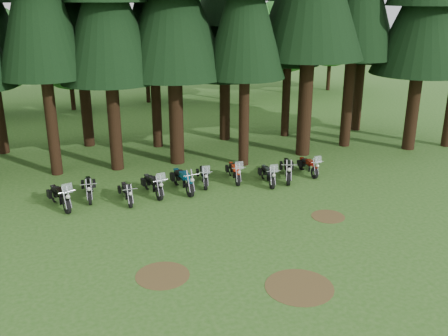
{
  "coord_description": "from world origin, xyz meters",
  "views": [
    {
      "loc": [
        -5.43,
        -16.33,
        8.73
      ],
      "look_at": [
        1.36,
        5.0,
        1.0
      ],
      "focal_mm": 40.0,
      "sensor_mm": 36.0,
      "label": 1
    }
  ],
  "objects_px": {
    "motorcycle_4": "(183,181)",
    "motorcycle_5": "(204,176)",
    "motorcycle_3": "(153,185)",
    "motorcycle_7": "(268,175)",
    "motorcycle_8": "(287,170)",
    "motorcycle_1": "(89,189)",
    "motorcycle_0": "(60,197)",
    "motorcycle_9": "(308,166)",
    "motorcycle_6": "(234,172)",
    "motorcycle_2": "(127,193)"
  },
  "relations": [
    {
      "from": "motorcycle_4",
      "to": "motorcycle_5",
      "type": "height_order",
      "value": "motorcycle_5"
    },
    {
      "from": "motorcycle_3",
      "to": "motorcycle_7",
      "type": "xyz_separation_m",
      "value": [
        5.6,
        -0.27,
        -0.02
      ]
    },
    {
      "from": "motorcycle_3",
      "to": "motorcycle_5",
      "type": "distance_m",
      "value": 2.64
    },
    {
      "from": "motorcycle_5",
      "to": "motorcycle_8",
      "type": "height_order",
      "value": "motorcycle_5"
    },
    {
      "from": "motorcycle_1",
      "to": "motorcycle_3",
      "type": "distance_m",
      "value": 2.9
    },
    {
      "from": "motorcycle_0",
      "to": "motorcycle_9",
      "type": "height_order",
      "value": "motorcycle_0"
    },
    {
      "from": "motorcycle_4",
      "to": "motorcycle_9",
      "type": "bearing_deg",
      "value": -5.64
    },
    {
      "from": "motorcycle_6",
      "to": "motorcycle_0",
      "type": "bearing_deg",
      "value": -168.3
    },
    {
      "from": "motorcycle_9",
      "to": "motorcycle_8",
      "type": "bearing_deg",
      "value": -166.23
    },
    {
      "from": "motorcycle_6",
      "to": "motorcycle_8",
      "type": "relative_size",
      "value": 0.94
    },
    {
      "from": "motorcycle_4",
      "to": "motorcycle_7",
      "type": "xyz_separation_m",
      "value": [
        4.16,
        -0.36,
        -0.06
      ]
    },
    {
      "from": "motorcycle_4",
      "to": "motorcycle_7",
      "type": "height_order",
      "value": "motorcycle_7"
    },
    {
      "from": "motorcycle_1",
      "to": "motorcycle_0",
      "type": "bearing_deg",
      "value": -147.62
    },
    {
      "from": "motorcycle_4",
      "to": "motorcycle_5",
      "type": "xyz_separation_m",
      "value": [
        1.14,
        0.48,
        -0.07
      ]
    },
    {
      "from": "motorcycle_9",
      "to": "motorcycle_7",
      "type": "bearing_deg",
      "value": -166.4
    },
    {
      "from": "motorcycle_2",
      "to": "motorcycle_6",
      "type": "xyz_separation_m",
      "value": [
        5.45,
        1.11,
        0.04
      ]
    },
    {
      "from": "motorcycle_0",
      "to": "motorcycle_7",
      "type": "bearing_deg",
      "value": -18.83
    },
    {
      "from": "motorcycle_7",
      "to": "motorcycle_9",
      "type": "height_order",
      "value": "motorcycle_7"
    },
    {
      "from": "motorcycle_1",
      "to": "motorcycle_8",
      "type": "height_order",
      "value": "motorcycle_8"
    },
    {
      "from": "motorcycle_2",
      "to": "motorcycle_3",
      "type": "height_order",
      "value": "motorcycle_3"
    },
    {
      "from": "motorcycle_0",
      "to": "motorcycle_1",
      "type": "height_order",
      "value": "motorcycle_0"
    },
    {
      "from": "motorcycle_6",
      "to": "motorcycle_7",
      "type": "xyz_separation_m",
      "value": [
        1.42,
        -0.9,
        -0.0
      ]
    },
    {
      "from": "motorcycle_6",
      "to": "motorcycle_9",
      "type": "relative_size",
      "value": 1.05
    },
    {
      "from": "motorcycle_2",
      "to": "motorcycle_4",
      "type": "height_order",
      "value": "motorcycle_4"
    },
    {
      "from": "motorcycle_8",
      "to": "motorcycle_9",
      "type": "height_order",
      "value": "motorcycle_9"
    },
    {
      "from": "motorcycle_8",
      "to": "motorcycle_9",
      "type": "bearing_deg",
      "value": 35.29
    },
    {
      "from": "motorcycle_3",
      "to": "motorcycle_6",
      "type": "xyz_separation_m",
      "value": [
        4.18,
        0.63,
        -0.02
      ]
    },
    {
      "from": "motorcycle_0",
      "to": "motorcycle_1",
      "type": "relative_size",
      "value": 1.03
    },
    {
      "from": "motorcycle_0",
      "to": "motorcycle_7",
      "type": "distance_m",
      "value": 9.7
    },
    {
      "from": "motorcycle_2",
      "to": "motorcycle_5",
      "type": "bearing_deg",
      "value": 11.55
    },
    {
      "from": "motorcycle_2",
      "to": "motorcycle_3",
      "type": "distance_m",
      "value": 1.36
    },
    {
      "from": "motorcycle_1",
      "to": "motorcycle_3",
      "type": "xyz_separation_m",
      "value": [
        2.86,
        -0.49,
        0.01
      ]
    },
    {
      "from": "motorcycle_8",
      "to": "motorcycle_4",
      "type": "bearing_deg",
      "value": -159.98
    },
    {
      "from": "motorcycle_5",
      "to": "motorcycle_4",
      "type": "bearing_deg",
      "value": -148.59
    },
    {
      "from": "motorcycle_2",
      "to": "motorcycle_3",
      "type": "bearing_deg",
      "value": 17.09
    },
    {
      "from": "motorcycle_0",
      "to": "motorcycle_9",
      "type": "distance_m",
      "value": 12.24
    },
    {
      "from": "motorcycle_3",
      "to": "motorcycle_5",
      "type": "height_order",
      "value": "motorcycle_3"
    },
    {
      "from": "motorcycle_1",
      "to": "motorcycle_6",
      "type": "xyz_separation_m",
      "value": [
        7.03,
        0.14,
        -0.01
      ]
    },
    {
      "from": "motorcycle_0",
      "to": "motorcycle_2",
      "type": "xyz_separation_m",
      "value": [
        2.83,
        -0.23,
        -0.08
      ]
    },
    {
      "from": "motorcycle_5",
      "to": "motorcycle_6",
      "type": "relative_size",
      "value": 0.97
    },
    {
      "from": "motorcycle_7",
      "to": "motorcycle_8",
      "type": "xyz_separation_m",
      "value": [
        1.18,
        0.3,
        0.05
      ]
    },
    {
      "from": "motorcycle_3",
      "to": "motorcycle_0",
      "type": "bearing_deg",
      "value": 172.32
    },
    {
      "from": "motorcycle_4",
      "to": "motorcycle_7",
      "type": "distance_m",
      "value": 4.18
    },
    {
      "from": "motorcycle_2",
      "to": "motorcycle_1",
      "type": "bearing_deg",
      "value": 144.66
    },
    {
      "from": "motorcycle_6",
      "to": "motorcycle_8",
      "type": "bearing_deg",
      "value": -7.39
    },
    {
      "from": "motorcycle_0",
      "to": "motorcycle_3",
      "type": "distance_m",
      "value": 4.11
    },
    {
      "from": "motorcycle_1",
      "to": "motorcycle_9",
      "type": "height_order",
      "value": "motorcycle_9"
    },
    {
      "from": "motorcycle_6",
      "to": "motorcycle_1",
      "type": "bearing_deg",
      "value": -173.3
    },
    {
      "from": "motorcycle_4",
      "to": "motorcycle_5",
      "type": "relative_size",
      "value": 1.16
    },
    {
      "from": "motorcycle_6",
      "to": "motorcycle_7",
      "type": "distance_m",
      "value": 1.68
    }
  ]
}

